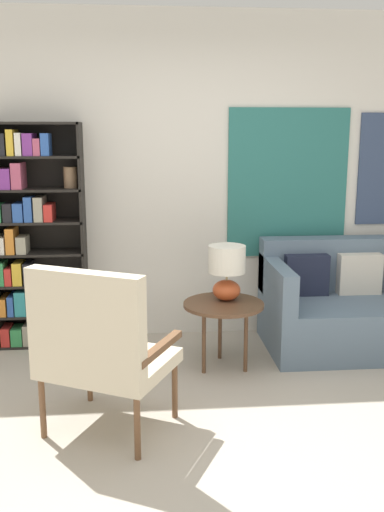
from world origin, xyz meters
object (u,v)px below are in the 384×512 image
object	(u,v)px
side_table	(224,309)
armchair	(98,343)
bookshelf	(32,239)
table_lamp	(227,269)
couch	(363,306)

from	to	relation	value
side_table	armchair	bearing A→B (deg)	-132.21
bookshelf	table_lamp	distance (m)	1.61
armchair	side_table	bearing A→B (deg)	47.79
table_lamp	couch	bearing A→B (deg)	14.28
bookshelf	armchair	xyz separation A→B (m)	(0.63, -1.57, -0.31)
table_lamp	side_table	bearing A→B (deg)	-113.09
couch	table_lamp	bearing A→B (deg)	-165.72
armchair	couch	distance (m)	2.45
bookshelf	side_table	bearing A→B (deg)	-23.21
bookshelf	table_lamp	world-z (taller)	bookshelf
side_table	table_lamp	size ratio (longest dim) A/B	1.44
couch	table_lamp	world-z (taller)	table_lamp
armchair	side_table	xyz separation A→B (m)	(0.85, 0.93, -0.12)
armchair	side_table	size ratio (longest dim) A/B	1.71
side_table	table_lamp	bearing A→B (deg)	66.91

